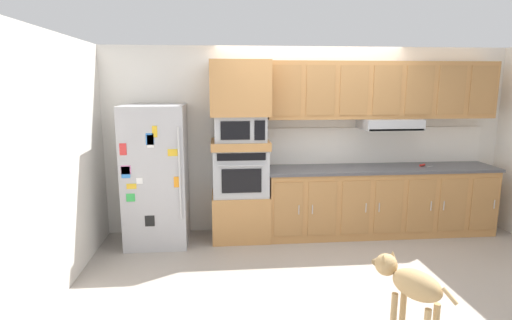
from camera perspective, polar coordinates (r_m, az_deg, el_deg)
ground_plane at (r=5.03m, az=9.56°, el=-13.23°), size 9.60×9.60×0.00m
back_kitchen_wall at (r=5.73m, az=7.15°, el=2.83°), size 6.20×0.12×2.50m
side_panel_left at (r=4.77m, az=-24.45°, el=0.36°), size 0.12×7.10×2.50m
refrigerator at (r=5.30m, az=-13.72°, el=-2.10°), size 0.76×0.73×1.76m
oven_base_cabinet at (r=5.47m, az=-2.16°, el=-7.70°), size 0.74×0.62×0.60m
built_in_oven at (r=5.31m, az=-2.20°, el=-1.55°), size 0.70×0.62×0.60m
appliance_mid_shelf at (r=5.25m, az=-2.23°, el=2.19°), size 0.74×0.62×0.10m
microwave at (r=5.22m, az=-2.24°, el=4.46°), size 0.64×0.54×0.32m
appliance_upper_cabinet at (r=5.19m, az=-2.29°, el=9.96°), size 0.74×0.62×0.68m
lower_cabinet_run at (r=5.83m, az=16.79°, el=-5.55°), size 3.04×0.63×0.88m
countertop_slab at (r=5.73m, az=17.02°, el=-1.11°), size 3.08×0.64×0.04m
backsplash_panel at (r=5.95m, az=16.12°, el=2.00°), size 3.08×0.02×0.50m
upper_cabinet_with_hood at (r=5.73m, az=17.17°, el=9.00°), size 3.04×0.48×0.88m
screwdriver at (r=5.96m, az=22.21°, el=-0.67°), size 0.16×0.17×0.03m
dog at (r=3.68m, az=20.59°, el=-15.79°), size 0.47×0.69×0.62m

